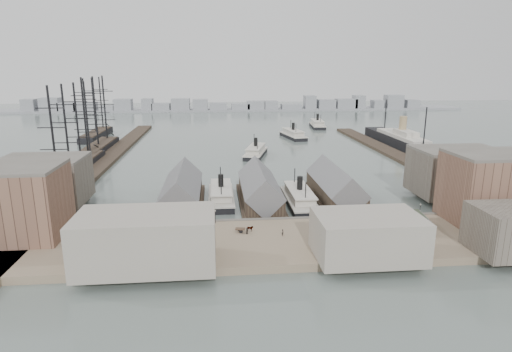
{
  "coord_description": "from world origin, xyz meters",
  "views": [
    {
      "loc": [
        -14.28,
        -121.18,
        44.79
      ],
      "look_at": [
        0.0,
        30.0,
        6.0
      ],
      "focal_mm": 30.0,
      "sensor_mm": 36.0,
      "label": 1
    }
  ],
  "objects": [
    {
      "name": "ferry_open_mid",
      "position": [
        35.56,
        150.33,
        2.48
      ],
      "size": [
        14.08,
        30.7,
        10.56
      ],
      "rotation": [
        0.0,
        0.0,
        0.18
      ],
      "color": "black",
      "rests_on": "ground"
    },
    {
      "name": "horse_cart_right",
      "position": [
        24.3,
        -21.86,
        2.78
      ],
      "size": [
        4.77,
        2.47,
        1.53
      ],
      "rotation": [
        0.0,
        0.0,
        1.79
      ],
      "color": "black",
      "rests_on": "quay"
    },
    {
      "name": "street_bldg_center",
      "position": [
        20.0,
        -32.0,
        7.0
      ],
      "size": [
        24.0,
        16.0,
        10.0
      ],
      "primitive_type": "cube",
      "color": "gray",
      "rests_on": "quay"
    },
    {
      "name": "sailing_ship_far",
      "position": [
        -91.91,
        163.8,
        2.77
      ],
      "size": [
        9.34,
        51.89,
        38.4
      ],
      "color": "black",
      "rests_on": "ground"
    },
    {
      "name": "pedestrian_2",
      "position": [
        -21.36,
        -11.08,
        2.82
      ],
      "size": [
        0.88,
        1.18,
        1.63
      ],
      "primitive_type": "imported",
      "rotation": [
        0.0,
        0.0,
        4.42
      ],
      "color": "black",
      "rests_on": "quay"
    },
    {
      "name": "ferry_shed_west",
      "position": [
        -26.0,
        16.88,
        4.64
      ],
      "size": [
        14.0,
        42.0,
        12.6
      ],
      "color": "#2D231C",
      "rests_on": "ground"
    },
    {
      "name": "pedestrian_8",
      "position": [
        44.39,
        -11.31,
        2.85
      ],
      "size": [
        1.07,
        0.64,
        1.71
      ],
      "primitive_type": "imported",
      "rotation": [
        0.0,
        0.0,
        3.38
      ],
      "color": "black",
      "rests_on": "quay"
    },
    {
      "name": "street_bldg_west",
      "position": [
        -30.0,
        -32.0,
        8.0
      ],
      "size": [
        30.0,
        16.0,
        12.0
      ],
      "primitive_type": "cube",
      "color": "gray",
      "rests_on": "quay"
    },
    {
      "name": "ferry_docked_west",
      "position": [
        -13.0,
        19.61,
        2.36
      ],
      "size": [
        8.46,
        28.22,
        10.08
      ],
      "color": "black",
      "rests_on": "ground"
    },
    {
      "name": "sailing_ship_mid",
      "position": [
        -77.61,
        113.32,
        2.88
      ],
      "size": [
        9.77,
        56.44,
        40.16
      ],
      "color": "black",
      "rests_on": "ground"
    },
    {
      "name": "ferry_open_near",
      "position": [
        5.97,
        95.1,
        2.38
      ],
      "size": [
        15.61,
        29.63,
        10.14
      ],
      "rotation": [
        0.0,
        0.0,
        -0.26
      ],
      "color": "black",
      "rests_on": "ground"
    },
    {
      "name": "east_wharf",
      "position": [
        78.0,
        90.0,
        0.8
      ],
      "size": [
        10.0,
        180.0,
        1.6
      ],
      "primitive_type": "cube",
      "color": "#2D231C",
      "rests_on": "ground"
    },
    {
      "name": "sailing_ship_near",
      "position": [
        -75.39,
        66.9,
        2.82
      ],
      "size": [
        9.34,
        64.32,
        38.38
      ],
      "color": "black",
      "rests_on": "ground"
    },
    {
      "name": "pedestrian_9",
      "position": [
        57.55,
        -20.05,
        2.87
      ],
      "size": [
        0.7,
        0.94,
        1.74
      ],
      "primitive_type": "imported",
      "rotation": [
        0.0,
        0.0,
        1.76
      ],
      "color": "black",
      "rests_on": "quay"
    },
    {
      "name": "lamp_post_near_e",
      "position": [
        15.0,
        -7.0,
        4.71
      ],
      "size": [
        0.44,
        0.44,
        3.92
      ],
      "color": "black",
      "rests_on": "quay"
    },
    {
      "name": "pedestrian_10",
      "position": [
        -19.44,
        -26.71,
        2.89
      ],
      "size": [
        1.03,
        0.93,
        1.77
      ],
      "primitive_type": "imported",
      "rotation": [
        0.0,
        0.0,
        5.74
      ],
      "color": "black",
      "rests_on": "quay"
    },
    {
      "name": "pedestrian_4",
      "position": [
        -6.72,
        -15.81,
        2.85
      ],
      "size": [
        0.77,
        0.95,
        1.69
      ],
      "primitive_type": "imported",
      "rotation": [
        0.0,
        0.0,
        1.25
      ],
      "color": "black",
      "rests_on": "quay"
    },
    {
      "name": "quay",
      "position": [
        0.0,
        -20.0,
        1.0
      ],
      "size": [
        180.0,
        30.0,
        2.0
      ],
      "primitive_type": "cube",
      "color": "#7C6A53",
      "rests_on": "ground"
    },
    {
      "name": "ground",
      "position": [
        0.0,
        0.0,
        0.0
      ],
      "size": [
        900.0,
        900.0,
        0.0
      ],
      "primitive_type": "plane",
      "color": "#53605B",
      "rests_on": "ground"
    },
    {
      "name": "warehouse_east_front",
      "position": [
        66.0,
        -12.0,
        11.5
      ],
      "size": [
        30.0,
        18.0,
        19.0
      ],
      "primitive_type": "cube",
      "color": "brown",
      "rests_on": "east_land"
    },
    {
      "name": "warehouse_east_back",
      "position": [
        68.0,
        15.0,
        9.5
      ],
      "size": [
        28.0,
        20.0,
        15.0
      ],
      "primitive_type": "cube",
      "color": "#60564C",
      "rests_on": "east_land"
    },
    {
      "name": "lamp_post_near_w",
      "position": [
        -15.0,
        -7.0,
        4.71
      ],
      "size": [
        0.44,
        0.44,
        3.92
      ],
      "color": "black",
      "rests_on": "quay"
    },
    {
      "name": "horse_cart_left",
      "position": [
        -33.63,
        -13.08,
        2.82
      ],
      "size": [
        4.75,
        1.84,
        1.63
      ],
      "rotation": [
        0.0,
        0.0,
        1.48
      ],
      "color": "black",
      "rests_on": "quay"
    },
    {
      "name": "ferry_shed_center",
      "position": [
        0.0,
        16.88,
        4.64
      ],
      "size": [
        14.0,
        42.0,
        12.6
      ],
      "color": "#2D231C",
      "rests_on": "ground"
    },
    {
      "name": "lamp_post_far_e",
      "position": [
        45.0,
        -7.0,
        4.71
      ],
      "size": [
        0.44,
        0.44,
        3.92
      ],
      "color": "black",
      "rests_on": "quay"
    },
    {
      "name": "west_wharf",
      "position": [
        -68.0,
        100.0,
        0.8
      ],
      "size": [
        10.0,
        220.0,
        1.6
      ],
      "primitive_type": "cube",
      "color": "#2D231C",
      "rests_on": "ground"
    },
    {
      "name": "ferry_docked_east",
      "position": [
        13.0,
        13.23,
        2.43
      ],
      "size": [
        8.69,
        28.98,
        10.35
      ],
      "color": "black",
      "rests_on": "ground"
    },
    {
      "name": "pedestrian_0",
      "position": [
        -40.34,
        -9.6,
        2.78
      ],
      "size": [
        0.7,
        0.7,
        1.56
      ],
      "primitive_type": "imported",
      "rotation": [
        0.0,
        0.0,
        2.34
      ],
      "color": "black",
      "rests_on": "quay"
    },
    {
      "name": "tram",
      "position": [
        40.29,
        -16.72,
        3.93
      ],
      "size": [
        4.25,
        10.86,
        3.76
      ],
      "rotation": [
        0.0,
        0.0,
        -0.15
      ],
      "color": "black",
      "rests_on": "quay"
    },
    {
      "name": "far_shore",
      "position": [
        -2.07,
        334.14,
        3.91
      ],
      "size": [
        500.0,
        40.0,
        15.72
      ],
      "color": "gray",
      "rests_on": "ground"
    },
    {
      "name": "seawall",
      "position": [
        0.0,
        -5.2,
        1.15
      ],
      "size": [
        180.0,
        1.2,
        2.3
      ],
      "primitive_type": "cube",
      "color": "#59544C",
      "rests_on": "ground"
    },
    {
      "name": "ocean_steamer",
      "position": [
        92.0,
        112.74,
        3.81
      ],
      "size": [
        12.13,
        88.61,
        17.72
      ],
      "color": "black",
      "rests_on": "ground"
    },
    {
      "name": "pedestrian_5",
      "position": [
        2.48,
        -18.04,
        2.9
      ],
      "size": [
        0.57,
        0.72,
        1.8
      ],
      "primitive_type": "imported",
      "rotation": [
        0.0,
        0.0,
        1.42
      ],
      "color": "black",
      "rests_on": "quay"
    },
    {
      "name": "horse_cart_center",
      "position": [
        -6.63,
        -14.27,
        2.82
      ],
      "size": [
        4.99,
        1.99,
        1.61
      ],
      "rotation": [
        0.0,
        0.0,
        1.4
      ],
      "color": "black",
      "rests_on": "quay"
    },
    {
      "name": "pedestrian_3",
      "position": [
        -15.83,
        -26.46,
        2.91
      ],
      "size": [
        1.14,
        0.93,
        1.82
      ],
      "primitive_type": "imported",
      "rotation": [
        0.0,
        0.0,
        0.54
      ],
      "color": "black",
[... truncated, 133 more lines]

